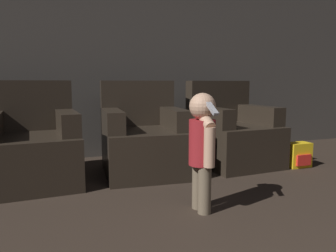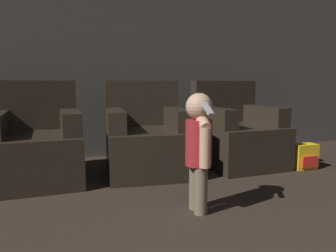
{
  "view_description": "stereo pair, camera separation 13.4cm",
  "coord_description": "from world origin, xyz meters",
  "px_view_note": "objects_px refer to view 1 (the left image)",
  "views": [
    {
      "loc": [
        -1.09,
        0.49,
        0.9
      ],
      "look_at": [
        -0.15,
        3.03,
        0.54
      ],
      "focal_mm": 35.0,
      "sensor_mm": 36.0,
      "label": 1
    },
    {
      "loc": [
        -0.97,
        0.45,
        0.9
      ],
      "look_at": [
        -0.15,
        3.03,
        0.54
      ],
      "focal_mm": 35.0,
      "sensor_mm": 36.0,
      "label": 2
    }
  ],
  "objects_px": {
    "armchair_right": "(232,135)",
    "armchair_left": "(32,147)",
    "person_toddler": "(202,143)",
    "armchair_middle": "(143,140)",
    "toy_backpack": "(298,155)"
  },
  "relations": [
    {
      "from": "armchair_left",
      "to": "armchair_right",
      "type": "distance_m",
      "value": 2.06
    },
    {
      "from": "person_toddler",
      "to": "armchair_right",
      "type": "bearing_deg",
      "value": 141.95
    },
    {
      "from": "armchair_middle",
      "to": "armchair_right",
      "type": "relative_size",
      "value": 1.0
    },
    {
      "from": "armchair_left",
      "to": "armchair_right",
      "type": "bearing_deg",
      "value": -2.6
    },
    {
      "from": "armchair_right",
      "to": "armchair_left",
      "type": "bearing_deg",
      "value": 176.83
    },
    {
      "from": "person_toddler",
      "to": "toy_backpack",
      "type": "relative_size",
      "value": 3.17
    },
    {
      "from": "armchair_left",
      "to": "person_toddler",
      "type": "relative_size",
      "value": 1.11
    },
    {
      "from": "person_toddler",
      "to": "armchair_middle",
      "type": "bearing_deg",
      "value": -173.95
    },
    {
      "from": "armchair_middle",
      "to": "toy_backpack",
      "type": "height_order",
      "value": "armchair_middle"
    },
    {
      "from": "armchair_left",
      "to": "armchair_middle",
      "type": "height_order",
      "value": "same"
    },
    {
      "from": "armchair_middle",
      "to": "toy_backpack",
      "type": "xyz_separation_m",
      "value": [
        1.61,
        -0.39,
        -0.2
      ]
    },
    {
      "from": "armchair_left",
      "to": "toy_backpack",
      "type": "bearing_deg",
      "value": -11.03
    },
    {
      "from": "toy_backpack",
      "to": "armchair_left",
      "type": "bearing_deg",
      "value": 171.56
    },
    {
      "from": "person_toddler",
      "to": "toy_backpack",
      "type": "height_order",
      "value": "person_toddler"
    },
    {
      "from": "armchair_right",
      "to": "person_toddler",
      "type": "bearing_deg",
      "value": -132.37
    }
  ]
}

